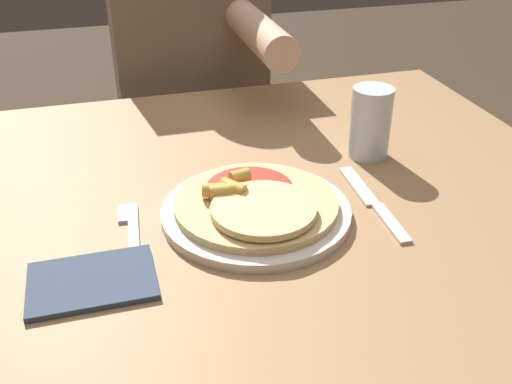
{
  "coord_description": "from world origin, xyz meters",
  "views": [
    {
      "loc": [
        -0.22,
        -0.71,
        1.2
      ],
      "look_at": [
        -0.02,
        -0.02,
        0.78
      ],
      "focal_mm": 42.0,
      "sensor_mm": 36.0,
      "label": 1
    }
  ],
  "objects": [
    {
      "name": "dining_table",
      "position": [
        0.0,
        0.0,
        0.63
      ],
      "size": [
        1.05,
        0.99,
        0.74
      ],
      "color": "#9E754C",
      "rests_on": "ground_plane"
    },
    {
      "name": "plate",
      "position": [
        -0.02,
        -0.02,
        0.74
      ],
      "size": [
        0.27,
        0.27,
        0.01
      ],
      "color": "silver",
      "rests_on": "dining_table"
    },
    {
      "name": "pizza",
      "position": [
        -0.02,
        -0.02,
        0.76
      ],
      "size": [
        0.23,
        0.23,
        0.04
      ],
      "color": "#DBBC7A",
      "rests_on": "plate"
    },
    {
      "name": "fork",
      "position": [
        -0.2,
        -0.01,
        0.74
      ],
      "size": [
        0.03,
        0.18,
        0.0
      ],
      "color": "silver",
      "rests_on": "dining_table"
    },
    {
      "name": "knife",
      "position": [
        0.15,
        -0.03,
        0.74
      ],
      "size": [
        0.03,
        0.22,
        0.0
      ],
      "color": "silver",
      "rests_on": "dining_table"
    },
    {
      "name": "drinking_glass",
      "position": [
        0.21,
        0.12,
        0.8
      ],
      "size": [
        0.07,
        0.07,
        0.12
      ],
      "color": "silver",
      "rests_on": "dining_table"
    },
    {
      "name": "napkin",
      "position": [
        -0.25,
        -0.11,
        0.74
      ],
      "size": [
        0.15,
        0.11,
        0.01
      ],
      "color": "#38475B",
      "rests_on": "dining_table"
    },
    {
      "name": "person_diner",
      "position": [
        0.01,
        0.69,
        0.68
      ],
      "size": [
        0.35,
        0.52,
        1.17
      ],
      "color": "#2D2D38",
      "rests_on": "ground_plane"
    }
  ]
}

